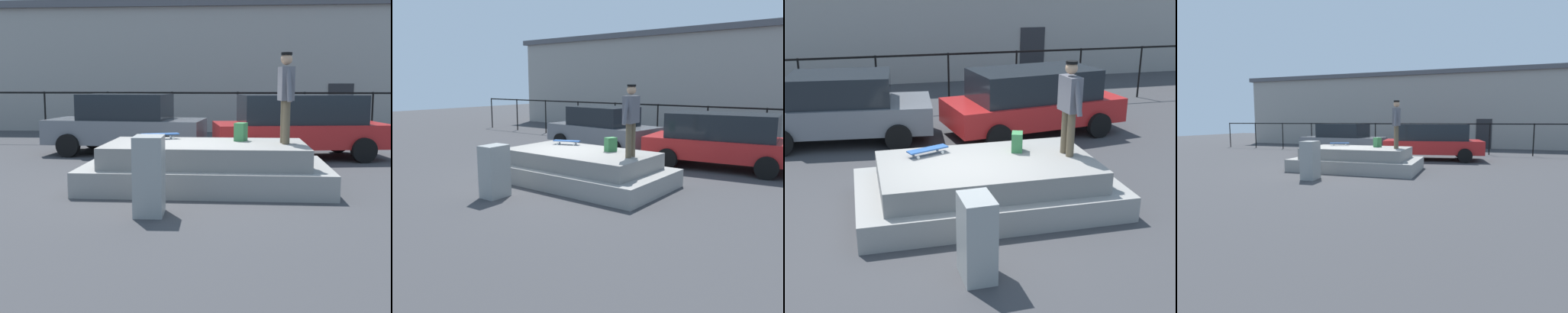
# 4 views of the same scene
# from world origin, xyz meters

# --- Properties ---
(ground_plane) EXTENTS (60.00, 60.00, 0.00)m
(ground_plane) POSITION_xyz_m (0.00, 0.00, 0.00)
(ground_plane) COLOR #38383A
(concrete_ledge) EXTENTS (4.68, 2.57, 0.86)m
(concrete_ledge) POSITION_xyz_m (0.45, 0.11, 0.39)
(concrete_ledge) COLOR gray
(concrete_ledge) RESTS_ON ground_plane
(skateboarder) EXTENTS (0.29, 0.85, 1.72)m
(skateboarder) POSITION_xyz_m (1.97, 0.14, 1.86)
(skateboarder) COLOR brown
(skateboarder) RESTS_ON concrete_ledge
(skateboard) EXTENTS (0.80, 0.46, 0.12)m
(skateboard) POSITION_xyz_m (-0.53, 0.72, 0.96)
(skateboard) COLOR #264C8C
(skateboard) RESTS_ON concrete_ledge
(backpack) EXTENTS (0.28, 0.33, 0.36)m
(backpack) POSITION_xyz_m (1.13, 0.53, 1.04)
(backpack) COLOR #33723F
(backpack) RESTS_ON concrete_ledge
(car_grey_sedan_near) EXTENTS (4.56, 2.48, 1.71)m
(car_grey_sedan_near) POSITION_xyz_m (-2.09, 4.74, 0.87)
(car_grey_sedan_near) COLOR slate
(car_grey_sedan_near) RESTS_ON ground_plane
(car_red_hatchback_mid) EXTENTS (4.78, 2.68, 1.70)m
(car_red_hatchback_mid) POSITION_xyz_m (2.75, 4.26, 0.91)
(car_red_hatchback_mid) COLOR #B21E1E
(car_red_hatchback_mid) RESTS_ON ground_plane
(utility_box) EXTENTS (0.46, 0.62, 1.22)m
(utility_box) POSITION_xyz_m (-0.28, -2.14, 0.61)
(utility_box) COLOR gray
(utility_box) RESTS_ON ground_plane
(fence_row) EXTENTS (24.06, 0.06, 1.73)m
(fence_row) POSITION_xyz_m (-0.00, 7.37, 1.23)
(fence_row) COLOR black
(fence_row) RESTS_ON ground_plane
(warehouse_building) EXTENTS (26.80, 6.91, 5.39)m
(warehouse_building) POSITION_xyz_m (0.00, 14.84, 2.70)
(warehouse_building) COLOR gray
(warehouse_building) RESTS_ON ground_plane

